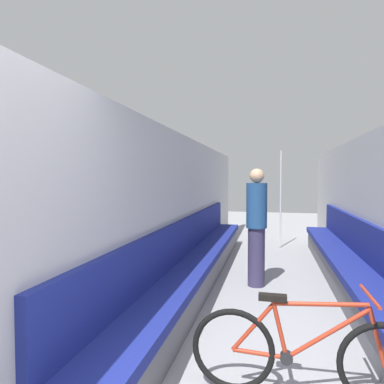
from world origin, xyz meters
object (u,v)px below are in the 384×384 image
at_px(grab_pole_near, 281,201).
at_px(passenger_standing, 257,225).
at_px(bicycle, 305,354).
at_px(bench_seat_row_left, 197,265).
at_px(bench_seat_row_right, 354,274).

relative_size(grab_pole_near, passenger_standing, 1.28).
bearing_deg(bicycle, bench_seat_row_left, 112.58).
relative_size(bench_seat_row_left, bench_seat_row_right, 1.00).
distance_m(bicycle, passenger_standing, 2.65).
bearing_deg(grab_pole_near, passenger_standing, -98.04).
bearing_deg(bench_seat_row_left, bench_seat_row_right, 0.00).
relative_size(bench_seat_row_left, passenger_standing, 3.94).
distance_m(bench_seat_row_left, bench_seat_row_right, 2.14).
height_order(bench_seat_row_left, bench_seat_row_right, same).
height_order(grab_pole_near, passenger_standing, grab_pole_near).
distance_m(bench_seat_row_right, passenger_standing, 1.43).
xyz_separation_m(bicycle, grab_pole_near, (-0.03, 5.49, 0.74)).
height_order(bicycle, passenger_standing, passenger_standing).
bearing_deg(bench_seat_row_left, passenger_standing, 13.42).
height_order(bench_seat_row_left, grab_pole_near, grab_pole_near).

